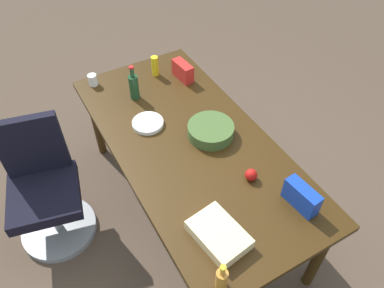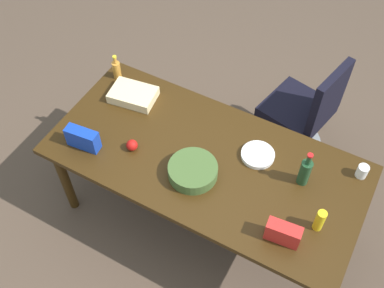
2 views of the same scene
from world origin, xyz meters
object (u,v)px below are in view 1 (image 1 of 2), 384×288
object	(u,v)px
conference_table	(190,149)
mustard_bottle	(155,66)
chip_bag_red	(183,71)
office_chair	(47,195)
sheet_cake	(219,234)
dressing_bottle	(222,279)
chip_bag_blue	(301,197)
salad_bowl	(211,130)
paper_plate_stack	(148,123)
apple_red	(251,175)
wine_bottle	(134,86)
paper_cup	(93,80)

from	to	relation	value
conference_table	mustard_bottle	bearing A→B (deg)	170.77
conference_table	chip_bag_red	world-z (taller)	chip_bag_red
office_chair	sheet_cake	bearing A→B (deg)	35.03
sheet_cake	dressing_bottle	size ratio (longest dim) A/B	1.60
office_chair	sheet_cake	size ratio (longest dim) A/B	3.05
conference_table	dressing_bottle	xyz separation A→B (m)	(0.94, -0.36, 0.15)
office_chair	chip_bag_blue	size ratio (longest dim) A/B	4.44
conference_table	chip_bag_blue	distance (m)	0.82
mustard_bottle	chip_bag_blue	distance (m)	1.57
chip_bag_red	salad_bowl	bearing A→B (deg)	-12.48
sheet_cake	dressing_bottle	distance (m)	0.27
conference_table	paper_plate_stack	size ratio (longest dim) A/B	9.43
chip_bag_blue	apple_red	bearing A→B (deg)	-155.76
wine_bottle	apple_red	size ratio (longest dim) A/B	3.66
paper_plate_stack	sheet_cake	world-z (taller)	sheet_cake
salad_bowl	chip_bag_red	distance (m)	0.68
chip_bag_red	sheet_cake	distance (m)	1.46
conference_table	apple_red	size ratio (longest dim) A/B	27.30
mustard_bottle	apple_red	xyz separation A→B (m)	(1.27, 0.03, -0.04)
apple_red	sheet_cake	xyz separation A→B (m)	(0.25, -0.39, -0.00)
paper_plate_stack	dressing_bottle	xyz separation A→B (m)	(1.23, -0.18, 0.06)
dressing_bottle	mustard_bottle	bearing A→B (deg)	164.38
chip_bag_blue	office_chair	bearing A→B (deg)	-131.35
chip_bag_red	paper_plate_stack	xyz separation A→B (m)	(0.36, -0.48, -0.06)
paper_cup	conference_table	bearing A→B (deg)	20.91
apple_red	dressing_bottle	distance (m)	0.70
salad_bowl	sheet_cake	bearing A→B (deg)	-28.48
wine_bottle	paper_plate_stack	size ratio (longest dim) A/B	1.27
office_chair	chip_bag_red	xyz separation A→B (m)	(-0.28, 1.28, 0.45)
paper_cup	apple_red	bearing A→B (deg)	20.48
wine_bottle	sheet_cake	bearing A→B (deg)	-3.99
salad_bowl	chip_bag_red	xyz separation A→B (m)	(-0.66, 0.15, 0.03)
chip_bag_blue	chip_bag_red	bearing A→B (deg)	179.86
wine_bottle	sheet_cake	world-z (taller)	wine_bottle
conference_table	wine_bottle	bearing A→B (deg)	-167.83
salad_bowl	chip_bag_blue	bearing A→B (deg)	10.92
conference_table	paper_cup	bearing A→B (deg)	-159.09
mustard_bottle	dressing_bottle	distance (m)	1.81
salad_bowl	chip_bag_red	size ratio (longest dim) A/B	1.58
chip_bag_blue	dressing_bottle	bearing A→B (deg)	-74.48
wine_bottle	chip_bag_red	size ratio (longest dim) A/B	1.39
chip_bag_red	sheet_cake	world-z (taller)	chip_bag_red
conference_table	mustard_bottle	distance (m)	0.83
apple_red	sheet_cake	bearing A→B (deg)	-57.69
conference_table	dressing_bottle	size ratio (longest dim) A/B	10.37
conference_table	salad_bowl	xyz separation A→B (m)	(0.01, 0.15, 0.12)
dressing_bottle	conference_table	bearing A→B (deg)	159.18
mustard_bottle	salad_bowl	bearing A→B (deg)	1.57
chip_bag_blue	paper_cup	distance (m)	1.80
salad_bowl	paper_cup	world-z (taller)	paper_cup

